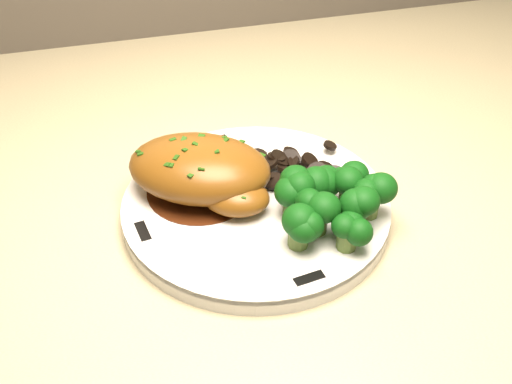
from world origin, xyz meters
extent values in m
cube|color=brown|center=(-0.19, 1.67, 0.43)|extent=(1.98, 0.65, 0.85)
cylinder|color=silver|center=(-0.52, 1.59, 0.89)|extent=(0.29, 0.29, 0.02)
cube|color=black|center=(-0.42, 1.60, 0.90)|extent=(0.01, 0.03, 0.00)
cube|color=black|center=(-0.54, 1.69, 0.90)|extent=(0.03, 0.01, 0.00)
cube|color=black|center=(-0.62, 1.57, 0.90)|extent=(0.01, 0.03, 0.00)
cube|color=black|center=(-0.51, 1.48, 0.90)|extent=(0.03, 0.01, 0.00)
cylinder|color=#3D1A0B|center=(-0.57, 1.61, 0.90)|extent=(0.10, 0.10, 0.00)
ellipsoid|color=brown|center=(-0.57, 1.61, 0.93)|extent=(0.15, 0.13, 0.05)
ellipsoid|color=brown|center=(-0.54, 1.58, 0.91)|extent=(0.07, 0.07, 0.03)
cube|color=#1E450E|center=(-0.60, 1.63, 0.94)|extent=(0.01, 0.00, 0.00)
cube|color=#1E450E|center=(-0.59, 1.63, 0.95)|extent=(0.01, 0.00, 0.00)
cube|color=#1E450E|center=(-0.57, 1.62, 0.95)|extent=(0.01, 0.00, 0.00)
cube|color=#1E450E|center=(-0.56, 1.61, 0.95)|extent=(0.01, 0.00, 0.00)
cube|color=#1E450E|center=(-0.54, 1.61, 0.95)|extent=(0.01, 0.00, 0.00)
cube|color=#1E450E|center=(-0.53, 1.60, 0.94)|extent=(0.01, 0.00, 0.00)
cylinder|color=black|center=(-0.43, 1.62, 0.90)|extent=(0.02, 0.01, 0.01)
cylinder|color=black|center=(-0.43, 1.63, 0.90)|extent=(0.02, 0.02, 0.01)
cylinder|color=black|center=(-0.44, 1.63, 0.91)|extent=(0.02, 0.02, 0.01)
cylinder|color=black|center=(-0.44, 1.64, 0.90)|extent=(0.02, 0.02, 0.01)
cylinder|color=black|center=(-0.45, 1.64, 0.90)|extent=(0.02, 0.02, 0.01)
cylinder|color=black|center=(-0.46, 1.64, 0.91)|extent=(0.02, 0.02, 0.01)
cylinder|color=black|center=(-0.47, 1.64, 0.90)|extent=(0.02, 0.02, 0.01)
cylinder|color=black|center=(-0.48, 1.64, 0.90)|extent=(0.02, 0.02, 0.00)
cylinder|color=black|center=(-0.49, 1.63, 0.91)|extent=(0.02, 0.02, 0.01)
cylinder|color=black|center=(-0.49, 1.63, 0.90)|extent=(0.02, 0.02, 0.01)
cylinder|color=black|center=(-0.49, 1.62, 0.90)|extent=(0.02, 0.02, 0.01)
cylinder|color=black|center=(-0.49, 1.62, 0.91)|extent=(0.02, 0.02, 0.01)
cylinder|color=black|center=(-0.49, 1.61, 0.90)|extent=(0.03, 0.03, 0.01)
cylinder|color=black|center=(-0.48, 1.61, 0.90)|extent=(0.03, 0.03, 0.01)
cylinder|color=black|center=(-0.47, 1.60, 0.91)|extent=(0.03, 0.03, 0.02)
cylinder|color=black|center=(-0.46, 1.60, 0.90)|extent=(0.02, 0.02, 0.02)
cylinder|color=black|center=(-0.45, 1.60, 0.90)|extent=(0.03, 0.03, 0.01)
cylinder|color=black|center=(-0.44, 1.61, 0.91)|extent=(0.03, 0.03, 0.01)
cylinder|color=black|center=(-0.44, 1.61, 0.90)|extent=(0.03, 0.03, 0.01)
cylinder|color=black|center=(-0.43, 1.62, 0.90)|extent=(0.03, 0.03, 0.01)
cylinder|color=#56712F|center=(-0.49, 1.56, 0.91)|extent=(0.02, 0.02, 0.02)
sphere|color=black|center=(-0.49, 1.56, 0.93)|extent=(0.03, 0.03, 0.03)
cylinder|color=#56712F|center=(-0.47, 1.57, 0.91)|extent=(0.02, 0.02, 0.02)
sphere|color=black|center=(-0.47, 1.57, 0.93)|extent=(0.03, 0.03, 0.03)
cylinder|color=#56712F|center=(-0.45, 1.56, 0.91)|extent=(0.02, 0.02, 0.02)
sphere|color=black|center=(-0.45, 1.56, 0.93)|extent=(0.03, 0.03, 0.03)
cylinder|color=#56712F|center=(-0.48, 1.53, 0.91)|extent=(0.02, 0.02, 0.02)
sphere|color=black|center=(-0.48, 1.53, 0.93)|extent=(0.03, 0.03, 0.03)
cylinder|color=#56712F|center=(-0.45, 1.53, 0.91)|extent=(0.02, 0.02, 0.02)
sphere|color=black|center=(-0.45, 1.53, 0.93)|extent=(0.03, 0.03, 0.03)
cylinder|color=#56712F|center=(-0.43, 1.54, 0.91)|extent=(0.02, 0.02, 0.02)
sphere|color=black|center=(-0.43, 1.54, 0.93)|extent=(0.03, 0.03, 0.03)
cylinder|color=#56712F|center=(-0.50, 1.52, 0.91)|extent=(0.02, 0.02, 0.02)
sphere|color=black|center=(-0.50, 1.52, 0.93)|extent=(0.03, 0.03, 0.03)
cylinder|color=#56712F|center=(-0.47, 1.51, 0.91)|extent=(0.02, 0.02, 0.02)
sphere|color=black|center=(-0.47, 1.51, 0.93)|extent=(0.03, 0.03, 0.03)
camera|label=1|loc=(-0.63, 1.16, 1.26)|focal=45.00mm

